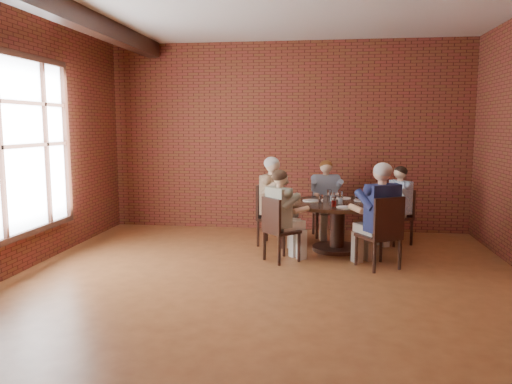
# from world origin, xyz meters

# --- Properties ---
(floor) EXTENTS (7.00, 7.00, 0.00)m
(floor) POSITION_xyz_m (0.00, 0.00, 0.00)
(floor) COLOR #9D5E30
(floor) RESTS_ON ground
(wall_back) EXTENTS (7.00, 0.00, 7.00)m
(wall_back) POSITION_xyz_m (0.00, 3.50, 1.70)
(wall_back) COLOR maroon
(wall_back) RESTS_ON ground
(wall_front) EXTENTS (7.00, 0.00, 7.00)m
(wall_front) POSITION_xyz_m (0.00, -3.50, 1.70)
(wall_front) COLOR maroon
(wall_front) RESTS_ON ground
(ceiling_beam) EXTENTS (0.22, 6.90, 0.26)m
(ceiling_beam) POSITION_xyz_m (-2.45, 0.00, 3.27)
(ceiling_beam) COLOR #331911
(ceiling_beam) RESTS_ON ceiling
(window) EXTENTS (0.10, 2.16, 2.36)m
(window) POSITION_xyz_m (-3.18, 0.40, 1.65)
(window) COLOR white
(window) RESTS_ON wall_left
(dining_table) EXTENTS (1.51, 1.51, 0.75)m
(dining_table) POSITION_xyz_m (0.90, 2.00, 0.53)
(dining_table) COLOR #331911
(dining_table) RESTS_ON floor
(chair_a) EXTENTS (0.53, 0.53, 0.90)m
(chair_a) POSITION_xyz_m (1.93, 2.59, 0.49)
(chair_a) COLOR #331911
(chair_a) RESTS_ON floor
(diner_a) EXTENTS (0.76, 0.72, 1.26)m
(diner_a) POSITION_xyz_m (1.86, 2.55, 0.63)
(diner_a) COLOR teal
(diner_a) RESTS_ON floor
(chair_b) EXTENTS (0.49, 0.49, 0.93)m
(chair_b) POSITION_xyz_m (0.71, 3.03, 0.50)
(chair_b) COLOR #331911
(chair_b) RESTS_ON floor
(diner_b) EXTENTS (0.63, 0.72, 1.31)m
(diner_b) POSITION_xyz_m (0.72, 2.95, 0.66)
(diner_b) COLOR gray
(diner_b) RESTS_ON floor
(chair_c) EXTENTS (0.56, 0.56, 0.98)m
(chair_c) POSITION_xyz_m (-0.19, 2.25, 0.53)
(chair_c) COLOR #331911
(chair_c) RESTS_ON floor
(diner_c) EXTENTS (0.82, 0.72, 1.41)m
(diner_c) POSITION_xyz_m (-0.10, 2.23, 0.71)
(diner_c) COLOR brown
(diner_c) RESTS_ON floor
(chair_d) EXTENTS (0.58, 0.58, 0.92)m
(chair_d) POSITION_xyz_m (0.04, 1.23, 0.50)
(chair_d) COLOR #331911
(chair_d) RESTS_ON floor
(diner_d) EXTENTS (0.80, 0.79, 1.30)m
(diner_d) POSITION_xyz_m (0.10, 1.28, 0.65)
(diner_d) COLOR tan
(diner_d) RESTS_ON floor
(chair_e) EXTENTS (0.64, 0.64, 0.99)m
(chair_e) POSITION_xyz_m (1.47, 1.04, 0.53)
(chair_e) COLOR #331911
(chair_e) RESTS_ON floor
(diner_e) EXTENTS (0.86, 0.91, 1.42)m
(diner_e) POSITION_xyz_m (1.42, 1.13, 0.71)
(diner_e) COLOR #181E45
(diner_e) RESTS_ON floor
(plate_a) EXTENTS (0.26, 0.26, 0.01)m
(plate_a) POSITION_xyz_m (1.28, 2.21, 0.76)
(plate_a) COLOR white
(plate_a) RESTS_ON dining_table
(plate_b) EXTENTS (0.26, 0.26, 0.01)m
(plate_b) POSITION_xyz_m (0.98, 2.38, 0.76)
(plate_b) COLOR white
(plate_b) RESTS_ON dining_table
(plate_c) EXTENTS (0.26, 0.26, 0.01)m
(plate_c) POSITION_xyz_m (0.49, 2.07, 0.76)
(plate_c) COLOR white
(plate_c) RESTS_ON dining_table
(plate_d) EXTENTS (0.26, 0.26, 0.01)m
(plate_d) POSITION_xyz_m (0.99, 1.48, 0.76)
(plate_d) COLOR white
(plate_d) RESTS_ON dining_table
(glass_a) EXTENTS (0.07, 0.07, 0.14)m
(glass_a) POSITION_xyz_m (1.19, 2.11, 0.82)
(glass_a) COLOR white
(glass_a) RESTS_ON dining_table
(glass_b) EXTENTS (0.07, 0.07, 0.14)m
(glass_b) POSITION_xyz_m (0.95, 2.20, 0.82)
(glass_b) COLOR white
(glass_b) RESTS_ON dining_table
(glass_c) EXTENTS (0.07, 0.07, 0.14)m
(glass_c) POSITION_xyz_m (0.77, 2.40, 0.82)
(glass_c) COLOR white
(glass_c) RESTS_ON dining_table
(glass_d) EXTENTS (0.07, 0.07, 0.14)m
(glass_d) POSITION_xyz_m (0.82, 2.09, 0.82)
(glass_d) COLOR white
(glass_d) RESTS_ON dining_table
(glass_e) EXTENTS (0.07, 0.07, 0.14)m
(glass_e) POSITION_xyz_m (0.64, 1.82, 0.82)
(glass_e) COLOR white
(glass_e) RESTS_ON dining_table
(glass_f) EXTENTS (0.07, 0.07, 0.14)m
(glass_f) POSITION_xyz_m (0.83, 1.57, 0.82)
(glass_f) COLOR white
(glass_f) RESTS_ON dining_table
(glass_g) EXTENTS (0.07, 0.07, 0.14)m
(glass_g) POSITION_xyz_m (0.93, 1.83, 0.82)
(glass_g) COLOR white
(glass_g) RESTS_ON dining_table
(smartphone) EXTENTS (0.09, 0.15, 0.01)m
(smartphone) POSITION_xyz_m (1.38, 1.82, 0.75)
(smartphone) COLOR black
(smartphone) RESTS_ON dining_table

